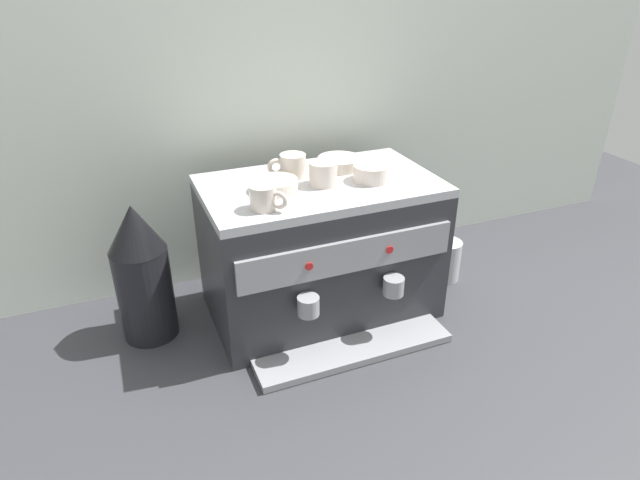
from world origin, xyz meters
TOP-DOWN VIEW (x-y plane):
  - ground_plane at (0.00, 0.00)m, footprint 4.00×4.00m
  - tiled_backsplash_wall at (0.00, 0.31)m, footprint 2.80×0.03m
  - espresso_machine at (0.00, -0.01)m, footprint 0.64×0.49m
  - ceramic_cup_0 at (0.00, -0.02)m, footprint 0.10×0.09m
  - ceramic_cup_1 at (-0.06, 0.06)m, footprint 0.11×0.07m
  - ceramic_cup_2 at (-0.19, -0.11)m, footprint 0.08×0.08m
  - ceramic_bowl_0 at (0.09, 0.08)m, footprint 0.12×0.12m
  - ceramic_bowl_1 at (0.13, -0.04)m, footprint 0.10×0.10m
  - ceramic_bowl_2 at (-0.13, -0.01)m, footprint 0.12×0.12m
  - coffee_grinder at (-0.49, 0.06)m, footprint 0.15×0.15m
  - milk_pitcher at (0.44, -0.00)m, footprint 0.10×0.10m

SIDE VIEW (x-z plane):
  - ground_plane at x=0.00m, z-range 0.00..0.00m
  - milk_pitcher at x=0.44m, z-range 0.00..0.13m
  - coffee_grinder at x=-0.49m, z-range 0.00..0.39m
  - espresso_machine at x=0.00m, z-range 0.00..0.40m
  - ceramic_bowl_2 at x=-0.13m, z-range 0.40..0.43m
  - ceramic_bowl_0 at x=0.09m, z-range 0.40..0.44m
  - ceramic_bowl_1 at x=0.13m, z-range 0.40..0.45m
  - ceramic_cup_2 at x=-0.19m, z-range 0.40..0.46m
  - ceramic_cup_0 at x=0.00m, z-range 0.40..0.47m
  - ceramic_cup_1 at x=-0.06m, z-range 0.40..0.47m
  - tiled_backsplash_wall at x=0.00m, z-range 0.00..0.97m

